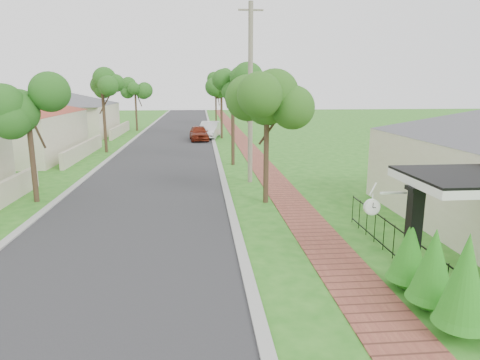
{
  "coord_description": "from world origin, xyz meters",
  "views": [
    {
      "loc": [
        -0.49,
        -10.32,
        4.8
      ],
      "look_at": [
        0.9,
        4.67,
        1.5
      ],
      "focal_mm": 32.0,
      "sensor_mm": 36.0,
      "label": 1
    }
  ],
  "objects_px": {
    "porch_post": "(412,243)",
    "near_tree": "(267,99)",
    "utility_pole": "(250,94)",
    "station_clock": "(374,206)",
    "parked_car_white": "(210,130)",
    "parked_car_red": "(199,133)"
  },
  "relations": [
    {
      "from": "near_tree",
      "to": "station_clock",
      "type": "height_order",
      "value": "near_tree"
    },
    {
      "from": "near_tree",
      "to": "station_clock",
      "type": "bearing_deg",
      "value": -78.89
    },
    {
      "from": "station_clock",
      "to": "utility_pole",
      "type": "bearing_deg",
      "value": 98.39
    },
    {
      "from": "near_tree",
      "to": "porch_post",
      "type": "bearing_deg",
      "value": -73.63
    },
    {
      "from": "utility_pole",
      "to": "station_clock",
      "type": "xyz_separation_m",
      "value": [
        1.7,
        -11.55,
        -2.48
      ]
    },
    {
      "from": "parked_car_red",
      "to": "near_tree",
      "type": "height_order",
      "value": "near_tree"
    },
    {
      "from": "utility_pole",
      "to": "station_clock",
      "type": "bearing_deg",
      "value": -81.61
    },
    {
      "from": "porch_post",
      "to": "near_tree",
      "type": "relative_size",
      "value": 0.47
    },
    {
      "from": "porch_post",
      "to": "utility_pole",
      "type": "distance_m",
      "value": 12.66
    },
    {
      "from": "utility_pole",
      "to": "station_clock",
      "type": "relative_size",
      "value": 8.29
    },
    {
      "from": "utility_pole",
      "to": "station_clock",
      "type": "distance_m",
      "value": 11.93
    },
    {
      "from": "parked_car_red",
      "to": "utility_pole",
      "type": "relative_size",
      "value": 0.45
    },
    {
      "from": "near_tree",
      "to": "station_clock",
      "type": "xyz_separation_m",
      "value": [
        1.49,
        -7.6,
        -2.34
      ]
    },
    {
      "from": "parked_car_red",
      "to": "station_clock",
      "type": "relative_size",
      "value": 3.76
    },
    {
      "from": "porch_post",
      "to": "utility_pole",
      "type": "height_order",
      "value": "utility_pole"
    },
    {
      "from": "near_tree",
      "to": "parked_car_red",
      "type": "bearing_deg",
      "value": 97.56
    },
    {
      "from": "parked_car_white",
      "to": "near_tree",
      "type": "relative_size",
      "value": 0.86
    },
    {
      "from": "porch_post",
      "to": "near_tree",
      "type": "bearing_deg",
      "value": 106.37
    },
    {
      "from": "parked_car_white",
      "to": "near_tree",
      "type": "distance_m",
      "value": 23.8
    },
    {
      "from": "porch_post",
      "to": "parked_car_white",
      "type": "height_order",
      "value": "porch_post"
    },
    {
      "from": "porch_post",
      "to": "parked_car_red",
      "type": "relative_size",
      "value": 0.64
    },
    {
      "from": "near_tree",
      "to": "parked_car_white",
      "type": "bearing_deg",
      "value": 94.39
    }
  ]
}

